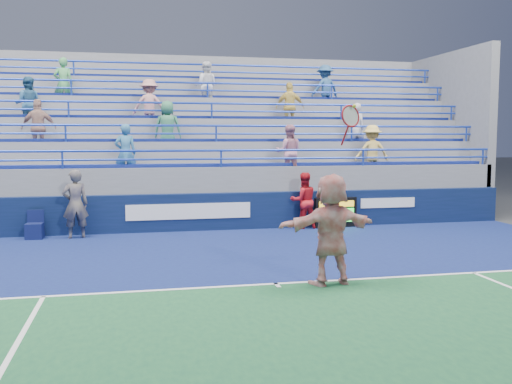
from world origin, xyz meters
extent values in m
plane|color=#333538|center=(0.00, 0.00, 0.00)|extent=(120.00, 120.00, 0.00)
cube|color=#111955|center=(0.00, 2.20, 0.01)|extent=(18.00, 8.40, 0.02)
cube|color=white|center=(0.00, 0.00, 0.02)|extent=(11.00, 0.10, 0.01)
cube|color=white|center=(0.00, -0.10, 0.02)|extent=(0.08, 0.30, 0.01)
cube|color=#091733|center=(0.00, 6.50, 0.55)|extent=(18.00, 0.30, 1.10)
cube|color=white|center=(-1.00, 6.34, 0.60)|extent=(3.60, 0.02, 0.45)
cube|color=white|center=(5.20, 6.34, 0.70)|extent=(1.80, 0.02, 0.30)
cube|color=slate|center=(0.00, 9.45, 0.55)|extent=(18.00, 5.60, 1.10)
cube|color=slate|center=(0.00, 9.45, 0.93)|extent=(18.00, 5.60, 1.85)
cube|color=navy|center=(0.00, 7.10, 1.90)|extent=(17.40, 0.45, 0.10)
cylinder|color=#2141B6|center=(0.00, 6.70, 2.35)|extent=(18.00, 0.07, 0.07)
cube|color=slate|center=(0.00, 9.95, 1.30)|extent=(18.00, 4.60, 2.60)
cube|color=navy|center=(0.00, 8.10, 2.65)|extent=(17.40, 0.45, 0.10)
cylinder|color=#2141B6|center=(0.00, 7.70, 3.10)|extent=(18.00, 0.07, 0.07)
cube|color=slate|center=(0.00, 10.45, 1.68)|extent=(18.00, 3.60, 3.35)
cube|color=navy|center=(0.00, 9.10, 3.40)|extent=(17.40, 0.45, 0.10)
cylinder|color=#2141B6|center=(0.00, 8.70, 3.85)|extent=(18.00, 0.07, 0.07)
cube|color=slate|center=(0.00, 10.95, 2.05)|extent=(18.00, 2.60, 4.10)
cube|color=navy|center=(0.00, 10.10, 4.15)|extent=(17.40, 0.45, 0.10)
cylinder|color=#2141B6|center=(0.00, 9.70, 4.60)|extent=(18.00, 0.07, 0.07)
cube|color=slate|center=(0.00, 11.45, 2.42)|extent=(18.00, 1.60, 4.85)
cube|color=navy|center=(0.00, 11.10, 4.90)|extent=(17.40, 0.45, 0.10)
cylinder|color=#2141B6|center=(0.00, 10.70, 5.35)|extent=(18.00, 0.07, 0.07)
imported|color=#E2C358|center=(2.78, 9.10, 3.78)|extent=(1.02, 0.48, 1.70)
imported|color=white|center=(-0.01, 10.10, 4.53)|extent=(0.96, 0.83, 1.70)
imported|color=#2D6088|center=(-5.76, 9.10, 3.78)|extent=(0.86, 0.69, 1.70)
imported|color=teal|center=(-2.77, 7.10, 2.28)|extent=(0.63, 0.42, 1.70)
imported|color=tan|center=(-2.00, 9.10, 3.78)|extent=(1.15, 0.73, 1.70)
imported|color=#E6BF59|center=(4.96, 7.10, 2.28)|extent=(1.15, 0.73, 1.70)
imported|color=#48A058|center=(-4.78, 10.10, 4.53)|extent=(0.64, 0.44, 1.70)
imported|color=#2B5582|center=(4.39, 10.10, 4.53)|extent=(1.22, 0.89, 1.70)
imported|color=#367854|center=(-1.48, 8.10, 3.03)|extent=(0.91, 0.67, 1.70)
imported|color=#C27D94|center=(2.19, 7.10, 2.28)|extent=(0.94, 0.80, 1.70)
imported|color=tan|center=(-5.31, 8.10, 3.03)|extent=(1.01, 0.45, 1.70)
imported|color=silver|center=(4.80, 8.10, 3.03)|extent=(0.63, 0.42, 1.70)
cube|color=black|center=(3.41, 6.15, 0.46)|extent=(1.34, 0.23, 0.92)
cube|color=gold|center=(3.41, 6.07, 0.74)|extent=(1.13, 0.02, 0.18)
cube|color=#19E533|center=(3.41, 6.07, 0.39)|extent=(1.13, 0.02, 0.41)
cube|color=#0E1543|center=(-5.19, 6.00, 0.22)|extent=(0.45, 0.45, 0.43)
cube|color=#0E1543|center=(-5.19, 6.19, 0.60)|extent=(0.44, 0.07, 0.34)
imported|color=white|center=(0.99, -0.19, 1.04)|extent=(2.00, 0.88, 2.08)
torus|color=maroon|center=(1.34, -0.19, 3.12)|extent=(0.43, 0.24, 0.42)
cylinder|color=maroon|center=(1.24, -0.19, 2.77)|extent=(0.09, 0.24, 0.38)
sphere|color=gold|center=(1.39, -0.24, 3.30)|extent=(0.07, 0.07, 0.07)
imported|color=#16173D|center=(-4.11, 5.89, 0.94)|extent=(0.77, 0.59, 1.88)
imported|color=red|center=(2.42, 6.21, 0.85)|extent=(0.85, 0.67, 1.69)
camera|label=1|loc=(-2.54, -10.07, 2.73)|focal=40.00mm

